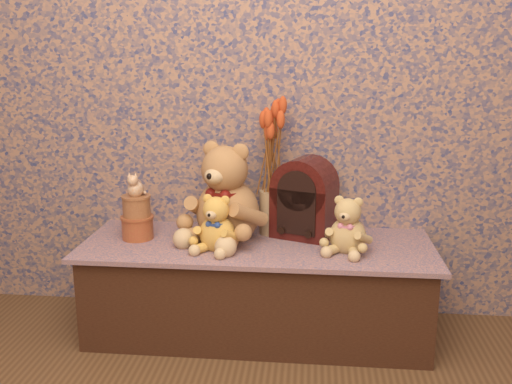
% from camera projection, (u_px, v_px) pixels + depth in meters
% --- Properties ---
extents(display_shelf, '(1.51, 0.56, 0.42)m').
position_uv_depth(display_shelf, '(257.00, 288.00, 2.51)').
color(display_shelf, '#3A4877').
rests_on(display_shelf, ground).
extents(teddy_large, '(0.51, 0.55, 0.46)m').
position_uv_depth(teddy_large, '(228.00, 188.00, 2.46)').
color(teddy_large, '#A06D3E').
rests_on(teddy_large, display_shelf).
extents(teddy_medium, '(0.26, 0.28, 0.25)m').
position_uv_depth(teddy_medium, '(217.00, 220.00, 2.35)').
color(teddy_medium, gold).
rests_on(teddy_medium, display_shelf).
extents(teddy_small, '(0.27, 0.29, 0.25)m').
position_uv_depth(teddy_small, '(348.00, 222.00, 2.33)').
color(teddy_small, tan).
rests_on(teddy_small, display_shelf).
extents(cathedral_radio, '(0.31, 0.27, 0.36)m').
position_uv_depth(cathedral_radio, '(305.00, 197.00, 2.51)').
color(cathedral_radio, '#330C09').
rests_on(cathedral_radio, display_shelf).
extents(ceramic_vase, '(0.14, 0.14, 0.20)m').
position_uv_depth(ceramic_vase, '(272.00, 212.00, 2.57)').
color(ceramic_vase, tan).
rests_on(ceramic_vase, display_shelf).
extents(dried_stalks, '(0.25, 0.25, 0.41)m').
position_uv_depth(dried_stalks, '(273.00, 146.00, 2.49)').
color(dried_stalks, '#CF4B21').
rests_on(dried_stalks, ceramic_vase).
extents(biscuit_tin_lower, '(0.17, 0.17, 0.10)m').
position_uv_depth(biscuit_tin_lower, '(138.00, 228.00, 2.51)').
color(biscuit_tin_lower, '#B47335').
rests_on(biscuit_tin_lower, display_shelf).
extents(biscuit_tin_upper, '(0.13, 0.13, 0.09)m').
position_uv_depth(biscuit_tin_upper, '(136.00, 207.00, 2.48)').
color(biscuit_tin_upper, tan).
rests_on(biscuit_tin_upper, biscuit_tin_lower).
extents(cat_figurine, '(0.09, 0.10, 0.11)m').
position_uv_depth(cat_figurine, '(135.00, 184.00, 2.46)').
color(cat_figurine, silver).
rests_on(cat_figurine, biscuit_tin_upper).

